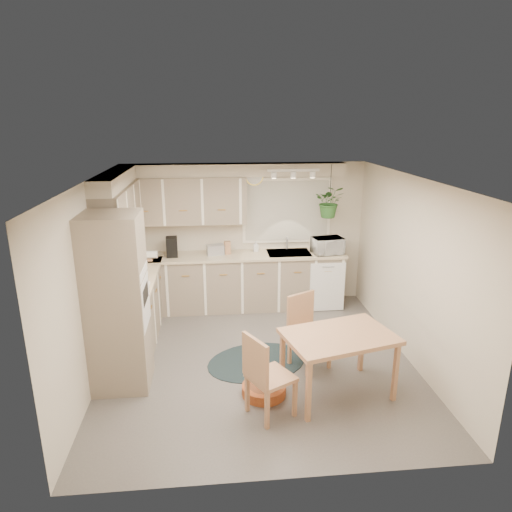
# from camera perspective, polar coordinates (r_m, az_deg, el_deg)

# --- Properties ---
(floor) EXTENTS (4.20, 4.20, 0.00)m
(floor) POSITION_cam_1_polar(r_m,az_deg,el_deg) (6.24, 0.25, -12.88)
(floor) COLOR #5E5853
(floor) RESTS_ON ground
(ceiling) EXTENTS (4.20, 4.20, 0.00)m
(ceiling) POSITION_cam_1_polar(r_m,az_deg,el_deg) (5.45, 0.28, 9.55)
(ceiling) COLOR silver
(ceiling) RESTS_ON wall_back
(wall_back) EXTENTS (4.00, 0.04, 2.40)m
(wall_back) POSITION_cam_1_polar(r_m,az_deg,el_deg) (7.74, -1.34, 2.73)
(wall_back) COLOR beige
(wall_back) RESTS_ON floor
(wall_front) EXTENTS (4.00, 0.04, 2.40)m
(wall_front) POSITION_cam_1_polar(r_m,az_deg,el_deg) (3.83, 3.57, -12.86)
(wall_front) COLOR beige
(wall_front) RESTS_ON floor
(wall_left) EXTENTS (0.04, 4.20, 2.40)m
(wall_left) POSITION_cam_1_polar(r_m,az_deg,el_deg) (5.89, -19.52, -2.93)
(wall_left) COLOR beige
(wall_left) RESTS_ON floor
(wall_right) EXTENTS (0.04, 4.20, 2.40)m
(wall_right) POSITION_cam_1_polar(r_m,az_deg,el_deg) (6.25, 18.82, -1.70)
(wall_right) COLOR beige
(wall_right) RESTS_ON floor
(base_cab_left) EXTENTS (0.60, 1.85, 0.90)m
(base_cab_left) POSITION_cam_1_polar(r_m,az_deg,el_deg) (6.89, -14.82, -6.29)
(base_cab_left) COLOR gray
(base_cab_left) RESTS_ON floor
(base_cab_back) EXTENTS (3.60, 0.60, 0.90)m
(base_cab_back) POSITION_cam_1_polar(r_m,az_deg,el_deg) (7.66, -2.62, -3.31)
(base_cab_back) COLOR gray
(base_cab_back) RESTS_ON floor
(counter_left) EXTENTS (0.64, 1.89, 0.04)m
(counter_left) POSITION_cam_1_polar(r_m,az_deg,el_deg) (6.72, -15.04, -2.60)
(counter_left) COLOR beige
(counter_left) RESTS_ON base_cab_left
(counter_back) EXTENTS (3.64, 0.64, 0.04)m
(counter_back) POSITION_cam_1_polar(r_m,az_deg,el_deg) (7.50, -2.67, 0.03)
(counter_back) COLOR beige
(counter_back) RESTS_ON base_cab_back
(oven_stack) EXTENTS (0.65, 0.65, 2.10)m
(oven_stack) POSITION_cam_1_polar(r_m,az_deg,el_deg) (5.52, -16.96, -5.65)
(oven_stack) COLOR gray
(oven_stack) RESTS_ON floor
(wall_oven_face) EXTENTS (0.02, 0.56, 0.58)m
(wall_oven_face) POSITION_cam_1_polar(r_m,az_deg,el_deg) (5.47, -13.66, -5.61)
(wall_oven_face) COLOR white
(wall_oven_face) RESTS_ON oven_stack
(upper_cab_left) EXTENTS (0.35, 2.00, 0.75)m
(upper_cab_left) POSITION_cam_1_polar(r_m,az_deg,el_deg) (6.63, -16.62, 5.13)
(upper_cab_left) COLOR gray
(upper_cab_left) RESTS_ON wall_left
(upper_cab_back) EXTENTS (2.00, 0.35, 0.75)m
(upper_cab_back) POSITION_cam_1_polar(r_m,az_deg,el_deg) (7.43, -9.04, 6.85)
(upper_cab_back) COLOR gray
(upper_cab_back) RESTS_ON wall_back
(soffit_left) EXTENTS (0.30, 2.00, 0.20)m
(soffit_left) POSITION_cam_1_polar(r_m,az_deg,el_deg) (6.56, -17.19, 9.18)
(soffit_left) COLOR beige
(soffit_left) RESTS_ON wall_left
(soffit_back) EXTENTS (3.60, 0.30, 0.20)m
(soffit_back) POSITION_cam_1_polar(r_m,az_deg,el_deg) (7.38, -2.88, 10.70)
(soffit_back) COLOR beige
(soffit_back) RESTS_ON wall_back
(cooktop) EXTENTS (0.52, 0.58, 0.02)m
(cooktop) POSITION_cam_1_polar(r_m,az_deg,el_deg) (6.18, -15.77, -4.16)
(cooktop) COLOR white
(cooktop) RESTS_ON counter_left
(range_hood) EXTENTS (0.40, 0.60, 0.14)m
(range_hood) POSITION_cam_1_polar(r_m,az_deg,el_deg) (6.04, -16.30, -0.13)
(range_hood) COLOR white
(range_hood) RESTS_ON upper_cab_left
(window_blinds) EXTENTS (1.40, 0.02, 1.00)m
(window_blinds) POSITION_cam_1_polar(r_m,az_deg,el_deg) (7.70, 3.88, 5.68)
(window_blinds) COLOR beige
(window_blinds) RESTS_ON wall_back
(window_frame) EXTENTS (1.50, 0.02, 1.10)m
(window_frame) POSITION_cam_1_polar(r_m,az_deg,el_deg) (7.71, 3.87, 5.69)
(window_frame) COLOR white
(window_frame) RESTS_ON wall_back
(sink) EXTENTS (0.70, 0.48, 0.10)m
(sink) POSITION_cam_1_polar(r_m,az_deg,el_deg) (7.62, 4.11, 0.10)
(sink) COLOR #B0B2B9
(sink) RESTS_ON counter_back
(dishwasher_front) EXTENTS (0.58, 0.02, 0.83)m
(dishwasher_front) POSITION_cam_1_polar(r_m,az_deg,el_deg) (7.60, 8.89, -3.87)
(dishwasher_front) COLOR white
(dishwasher_front) RESTS_ON base_cab_back
(track_light_bar) EXTENTS (0.80, 0.04, 0.04)m
(track_light_bar) POSITION_cam_1_polar(r_m,az_deg,el_deg) (7.09, 4.70, 10.64)
(track_light_bar) COLOR white
(track_light_bar) RESTS_ON ceiling
(wall_clock) EXTENTS (0.30, 0.03, 0.30)m
(wall_clock) POSITION_cam_1_polar(r_m,az_deg,el_deg) (7.54, -0.22, 9.93)
(wall_clock) COLOR #DBC34D
(wall_clock) RESTS_ON wall_back
(dining_table) EXTENTS (1.37, 1.09, 0.76)m
(dining_table) POSITION_cam_1_polar(r_m,az_deg,el_deg) (5.47, 10.17, -13.18)
(dining_table) COLOR #AB7E55
(dining_table) RESTS_ON floor
(chair_left) EXTENTS (0.61, 0.61, 0.96)m
(chair_left) POSITION_cam_1_polar(r_m,az_deg,el_deg) (5.02, 1.89, -14.58)
(chair_left) COLOR #AB7E55
(chair_left) RESTS_ON floor
(chair_back) EXTENTS (0.60, 0.60, 0.95)m
(chair_back) POSITION_cam_1_polar(r_m,az_deg,el_deg) (5.93, 6.78, -9.50)
(chair_back) COLOR #AB7E55
(chair_back) RESTS_ON floor
(braided_rug) EXTENTS (1.56, 1.33, 0.01)m
(braided_rug) POSITION_cam_1_polar(r_m,az_deg,el_deg) (6.19, 0.09, -13.07)
(braided_rug) COLOR black
(braided_rug) RESTS_ON floor
(pet_bed) EXTENTS (0.57, 0.57, 0.12)m
(pet_bed) POSITION_cam_1_polar(r_m,az_deg,el_deg) (5.54, 0.98, -16.39)
(pet_bed) COLOR #A55321
(pet_bed) RESTS_ON floor
(microwave) EXTENTS (0.53, 0.36, 0.33)m
(microwave) POSITION_cam_1_polar(r_m,az_deg,el_deg) (7.59, 8.93, 1.50)
(microwave) COLOR white
(microwave) RESTS_ON counter_back
(soap_bottle) EXTENTS (0.10, 0.19, 0.08)m
(soap_bottle) POSITION_cam_1_polar(r_m,az_deg,el_deg) (7.66, -0.04, 0.90)
(soap_bottle) COLOR white
(soap_bottle) RESTS_ON counter_back
(hanging_plant) EXTENTS (0.56, 0.60, 0.40)m
(hanging_plant) POSITION_cam_1_polar(r_m,az_deg,el_deg) (7.45, 9.19, 6.29)
(hanging_plant) COLOR #2B5D25
(hanging_plant) RESTS_ON ceiling
(coffee_maker) EXTENTS (0.20, 0.23, 0.32)m
(coffee_maker) POSITION_cam_1_polar(r_m,az_deg,el_deg) (7.48, -10.48, 1.14)
(coffee_maker) COLOR black
(coffee_maker) RESTS_ON counter_back
(toaster) EXTENTS (0.30, 0.20, 0.17)m
(toaster) POSITION_cam_1_polar(r_m,az_deg,el_deg) (7.49, -5.10, 0.79)
(toaster) COLOR #B0B2B9
(toaster) RESTS_ON counter_back
(knife_block) EXTENTS (0.11, 0.11, 0.21)m
(knife_block) POSITION_cam_1_polar(r_m,az_deg,el_deg) (7.52, -3.59, 1.06)
(knife_block) COLOR #AB7E55
(knife_block) RESTS_ON counter_back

